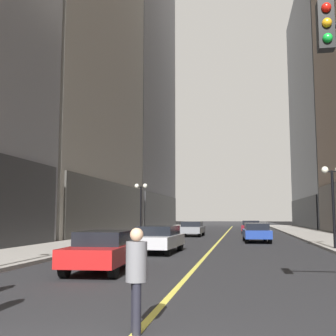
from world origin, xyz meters
TOP-DOWN VIEW (x-y plane):
  - ground_plane at (0.00, 35.00)m, footprint 200.00×200.00m
  - sidewalk_left at (-8.25, 35.00)m, footprint 4.50×78.00m
  - sidewalk_right at (8.25, 35.00)m, footprint 4.50×78.00m
  - lane_centre_stripe at (0.00, 35.00)m, footprint 0.16×70.00m
  - building_left_far at (-17.41, 60.00)m, footprint 14.02×26.00m
  - car_red at (-2.88, 9.24)m, footprint 1.94×4.47m
  - car_silver at (-2.46, 16.28)m, footprint 2.10×4.51m
  - car_blue at (2.63, 25.56)m, footprint 1.93×4.48m
  - car_grey at (-2.76, 33.24)m, footprint 2.02×4.38m
  - car_maroon at (2.58, 40.31)m, footprint 2.01×4.39m
  - pedestrian_in_grey_suit at (-0.00, 2.25)m, footprint 0.44×0.44m
  - street_lamp_left_far at (-6.40, 28.84)m, footprint 1.06×0.36m
  - street_lamp_right_mid at (6.40, 18.85)m, footprint 1.06×0.36m

SIDE VIEW (x-z plane):
  - ground_plane at x=0.00m, z-range 0.00..0.00m
  - lane_centre_stripe at x=0.00m, z-range 0.00..0.01m
  - sidewalk_left at x=-8.25m, z-range 0.00..0.15m
  - sidewalk_right at x=8.25m, z-range 0.00..0.15m
  - car_red at x=-2.88m, z-range 0.06..1.38m
  - car_blue at x=2.63m, z-range 0.06..1.38m
  - car_maroon at x=2.58m, z-range 0.06..1.38m
  - car_grey at x=-2.76m, z-range 0.06..1.38m
  - car_silver at x=-2.46m, z-range 0.06..1.38m
  - pedestrian_in_grey_suit at x=0.00m, z-range 0.13..1.77m
  - street_lamp_left_far at x=-6.40m, z-range 1.04..5.47m
  - street_lamp_right_mid at x=6.40m, z-range 1.04..5.47m
  - building_left_far at x=-17.41m, z-range -0.08..44.48m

